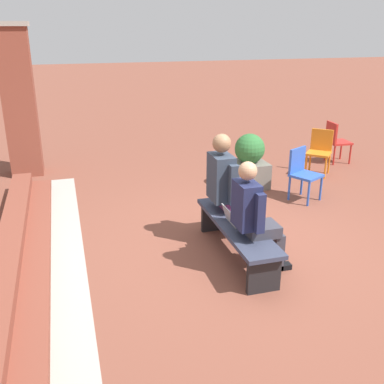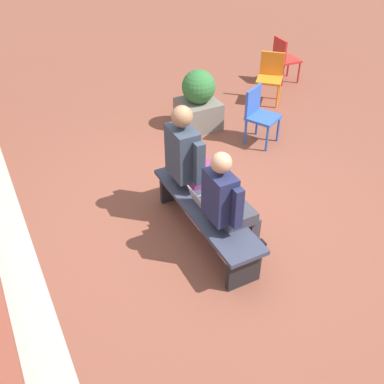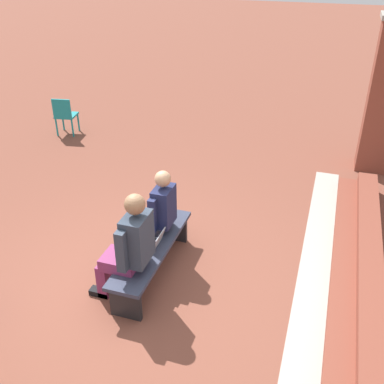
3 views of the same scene
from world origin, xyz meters
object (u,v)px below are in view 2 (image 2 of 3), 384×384
person_adult (192,160)px  plastic_chair_foreground (284,57)px  plastic_chair_near_bench_left (259,112)px  planter (198,102)px  person_student (228,203)px  plastic_chair_by_pillar (270,75)px  laptop (204,202)px  bench (205,213)px

person_adult → plastic_chair_foreground: (2.75, -3.37, -0.28)m
plastic_chair_near_bench_left → planter: size_ratio=0.89×
person_student → planter: 2.93m
person_adult → plastic_chair_by_pillar: size_ratio=1.72×
plastic_chair_by_pillar → plastic_chair_foreground: (0.58, -0.72, 0.00)m
planter → laptop: bearing=153.3°
laptop → plastic_chair_foreground: bearing=-47.1°
plastic_chair_by_pillar → planter: size_ratio=0.89×
person_adult → planter: size_ratio=1.53×
person_student → plastic_chair_foreground: 4.91m
person_student → plastic_chair_by_pillar: 4.01m
person_adult → plastic_chair_near_bench_left: size_ratio=1.72×
person_student → plastic_chair_near_bench_left: bearing=-41.6°
plastic_chair_near_bench_left → plastic_chair_by_pillar: size_ratio=1.00×
bench → person_adult: bearing=-8.8°
plastic_chair_near_bench_left → planter: (0.81, 0.58, -0.04)m
person_student → plastic_chair_foreground: size_ratio=1.58×
person_student → plastic_chair_near_bench_left: person_student is taller
bench → person_adult: (0.47, -0.07, 0.40)m
person_adult → laptop: (-0.46, 0.09, -0.26)m
laptop → planter: size_ratio=0.34×
bench → plastic_chair_foreground: 4.71m
person_adult → plastic_chair_foreground: 4.35m
person_student → laptop: person_student is taller
person_student → planter: size_ratio=1.41×
laptop → plastic_chair_by_pillar: bearing=-46.2°
person_student → laptop: (0.36, 0.08, -0.21)m
person_adult → plastic_chair_foreground: person_adult is taller
person_adult → plastic_chair_near_bench_left: (1.07, -1.67, -0.28)m
bench → planter: 2.63m
laptop → plastic_chair_near_bench_left: (1.53, -1.75, -0.02)m
laptop → person_adult: bearing=-10.5°
bench → person_adult: 0.63m
person_student → plastic_chair_by_pillar: (2.99, -2.66, -0.23)m
laptop → planter: (2.34, -1.18, -0.06)m
laptop → plastic_chair_by_pillar: 3.79m
plastic_chair_foreground → planter: bearing=110.8°
plastic_chair_by_pillar → plastic_chair_foreground: same height
person_student → bench: bearing=10.9°
plastic_chair_near_bench_left → plastic_chair_foreground: bearing=-45.4°
bench → laptop: bearing=41.4°
plastic_chair_foreground → planter: 2.43m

